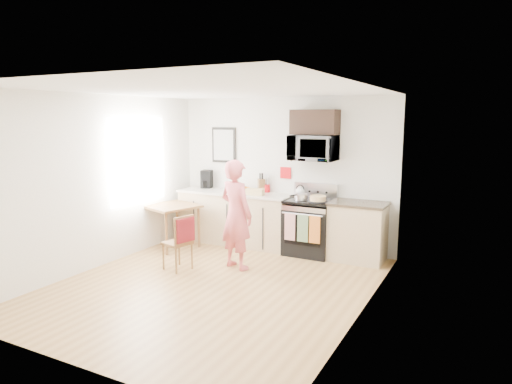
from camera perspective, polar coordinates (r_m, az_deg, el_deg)
The scene contains 28 objects.
floor at distance 6.34m, azimuth -5.34°, elevation -11.55°, with size 4.60×4.60×0.00m, color #9F703D.
back_wall at distance 8.01m, azimuth 3.44°, elevation 2.44°, with size 4.00×0.04×2.60m, color silver.
front_wall at distance 4.30m, azimuth -22.45°, elevation -4.19°, with size 4.00×0.04×2.60m, color silver.
left_wall at distance 7.28m, azimuth -18.88°, elevation 1.27°, with size 0.04×4.60×2.60m, color silver.
right_wall at distance 5.21m, azimuth 13.30°, elevation -1.47°, with size 0.04×4.60×2.60m, color silver.
ceiling at distance 5.94m, azimuth -5.72°, elevation 12.61°, with size 4.00×4.60×0.04m, color white.
window at distance 7.79m, azimuth -14.54°, elevation 3.82°, with size 0.06×1.40×1.50m.
cabinet_left at distance 8.25m, azimuth -2.56°, elevation -3.34°, with size 2.10×0.60×0.90m, color tan.
countertop_left at distance 8.16m, azimuth -2.58°, elevation -0.12°, with size 2.14×0.64×0.04m, color beige.
cabinet_right at distance 7.42m, azimuth 12.59°, elevation -4.99°, with size 0.84×0.60×0.90m, color tan.
countertop_right at distance 7.32m, azimuth 12.72°, elevation -1.42°, with size 0.88×0.64×0.04m, color black.
range at distance 7.64m, azimuth 6.72°, elevation -4.53°, with size 0.76×0.70×1.16m.
microwave at distance 7.53m, azimuth 7.19°, elevation 5.47°, with size 0.76×0.51×0.42m, color silver.
upper_cabinet at distance 7.56m, azimuth 7.37°, elevation 8.66°, with size 0.76×0.35×0.40m, color black.
wall_art at distance 8.51m, azimuth -4.04°, elevation 5.88°, with size 0.50×0.04×0.65m.
wall_trivet at distance 7.98m, azimuth 3.72°, elevation 2.41°, with size 0.20×0.02×0.20m, color red.
person at distance 6.81m, azimuth -2.51°, elevation -2.84°, with size 0.60×0.39×1.65m, color #DB3C3F.
dining_table at distance 8.06m, azimuth -10.51°, elevation -2.23°, with size 0.88×0.88×0.75m.
chair at distance 6.80m, azimuth -9.21°, elevation -5.40°, with size 0.46×0.43×0.84m.
knife_block at distance 8.12m, azimuth 0.67°, elevation 0.82°, with size 0.11×0.15×0.23m, color brown.
utensil_crock at distance 8.09m, azimuth 1.38°, elevation 0.89°, with size 0.11×0.11×0.33m.
fruit_bowl at distance 8.19m, azimuth -1.22°, elevation 0.32°, with size 0.21×0.21×0.09m.
milk_carton at distance 8.16m, azimuth -2.61°, elevation 0.80°, with size 0.08×0.08×0.22m, color tan.
coffee_maker at distance 8.66m, azimuth -6.20°, elevation 1.56°, with size 0.24×0.30×0.33m.
bread_bag at distance 7.80m, azimuth -0.14°, elevation 0.02°, with size 0.30×0.14×0.11m, color tan.
cake at distance 7.31m, azimuth 7.74°, elevation -0.87°, with size 0.31×0.31×0.10m.
kettle at distance 7.74m, azimuth 5.53°, elevation 0.04°, with size 0.17×0.17×0.21m.
pot at distance 7.44m, azimuth 5.62°, elevation -0.60°, with size 0.21×0.35×0.11m.
Camera 1 is at (3.23, -4.97, 2.25)m, focal length 32.00 mm.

